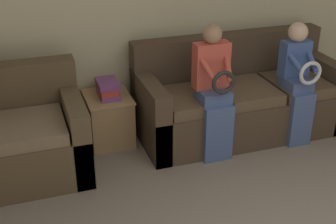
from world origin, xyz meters
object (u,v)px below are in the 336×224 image
Objects in this scene: child_right_seated at (298,78)px; side_shelf at (109,118)px; couch_main at (238,100)px; child_left_seated at (214,88)px; book_stack at (108,89)px.

side_shelf is at bearing 162.41° from child_right_seated.
couch_main is 0.65m from child_right_seated.
side_shelf is (-1.75, 0.55, -0.41)m from child_right_seated.
child_left_seated is at bearing -141.08° from couch_main.
child_left_seated is at bearing -32.26° from side_shelf.
book_stack is (0.01, 0.00, 0.31)m from side_shelf.
child_right_seated reaches higher than book_stack.
book_stack is at bearing 13.41° from side_shelf.
child_left_seated is 0.88m from child_right_seated.
child_right_seated is at bearing -17.69° from book_stack.
child_right_seated is (0.44, -0.36, 0.32)m from couch_main.
book_stack is at bearing 171.36° from couch_main.
side_shelf is 1.62× the size of book_stack.
couch_main is at bearing -8.54° from side_shelf.
child_right_seated is at bearing -0.25° from child_left_seated.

